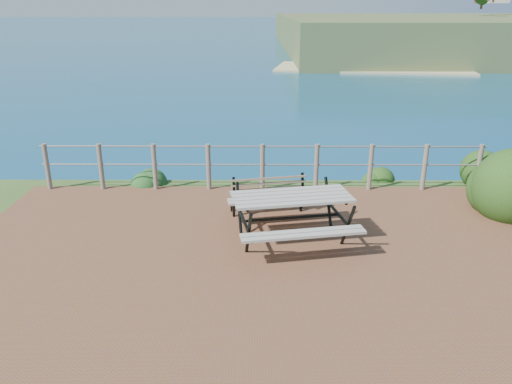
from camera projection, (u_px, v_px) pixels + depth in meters
ground at (264, 265)px, 7.66m from camera, size 10.00×7.00×0.12m
ocean at (259, 16)px, 195.04m from camera, size 1200.00×1200.00×0.00m
safety_railing at (262, 165)px, 10.59m from camera, size 9.40×0.10×1.00m
picnic_table at (291, 213)px, 8.24m from camera, size 2.04×1.65×0.81m
park_bench at (266, 186)px, 9.45m from camera, size 1.45×0.63×0.80m
shrub_right_edge at (492, 188)px, 10.90m from camera, size 0.96×0.96×1.38m
shrub_lip_west at (148, 182)px, 11.28m from camera, size 0.74×0.74×0.48m
shrub_lip_east at (376, 179)px, 11.48m from camera, size 0.66×0.66×0.35m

